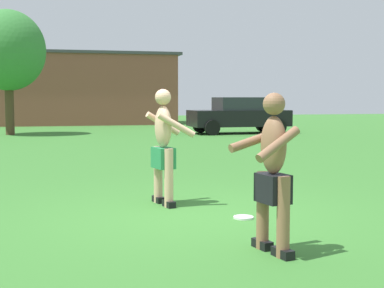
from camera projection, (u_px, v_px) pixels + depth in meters
ground_plane at (191, 216)px, 7.30m from camera, size 80.00×80.00×0.00m
player_near at (164, 144)px, 7.97m from camera, size 0.66×0.70×1.69m
player_in_black at (273, 170)px, 5.47m from camera, size 0.64×0.70×1.62m
frisbee at (243, 217)px, 7.13m from camera, size 0.26×0.26×0.03m
car_black_near_post at (240, 115)px, 23.98m from camera, size 4.36×2.15×1.58m
outbuilding_behind_lot at (68, 89)px, 32.36m from camera, size 12.80×5.02×4.17m
tree_left_field at (8, 51)px, 22.84m from camera, size 3.10×3.10×5.22m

